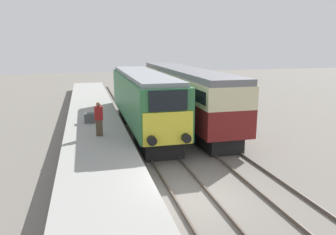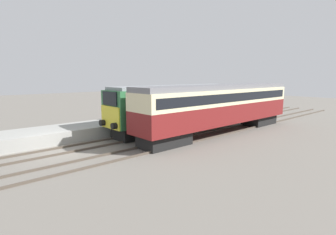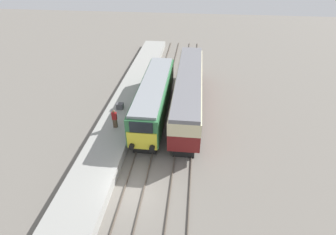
# 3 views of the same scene
# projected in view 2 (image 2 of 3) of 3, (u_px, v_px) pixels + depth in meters

# --- Properties ---
(ground_plane) EXTENTS (120.00, 120.00, 0.00)m
(ground_plane) POSITION_uv_depth(u_px,v_px,m) (58.00, 152.00, 16.58)
(ground_plane) COLOR slate
(platform_left) EXTENTS (3.50, 50.00, 0.90)m
(platform_left) POSITION_uv_depth(u_px,v_px,m) (133.00, 123.00, 24.21)
(platform_left) COLOR gray
(platform_left) RESTS_ON ground_plane
(rails_near_track) EXTENTS (1.51, 60.00, 0.14)m
(rails_near_track) POSITION_uv_depth(u_px,v_px,m) (125.00, 139.00, 19.86)
(rails_near_track) COLOR #4C4238
(rails_near_track) RESTS_ON ground_plane
(rails_far_track) EXTENTS (1.50, 60.00, 0.14)m
(rails_far_track) POSITION_uv_depth(u_px,v_px,m) (153.00, 148.00, 17.36)
(rails_far_track) COLOR #4C4238
(rails_far_track) RESTS_ON ground_plane
(locomotive) EXTENTS (2.70, 13.78, 3.98)m
(locomotive) POSITION_uv_depth(u_px,v_px,m) (177.00, 105.00, 23.14)
(locomotive) COLOR black
(locomotive) RESTS_ON ground_plane
(passenger_carriage) EXTENTS (2.75, 16.92, 4.07)m
(passenger_carriage) POSITION_uv_depth(u_px,v_px,m) (221.00, 104.00, 21.78)
(passenger_carriage) COLOR black
(passenger_carriage) RESTS_ON ground_plane
(person_on_platform) EXTENTS (0.44, 0.26, 1.86)m
(person_on_platform) POSITION_uv_depth(u_px,v_px,m) (122.00, 110.00, 23.05)
(person_on_platform) COLOR #473828
(person_on_platform) RESTS_ON platform_left
(luggage_crate) EXTENTS (0.70, 0.56, 0.60)m
(luggage_crate) POSITION_uv_depth(u_px,v_px,m) (149.00, 113.00, 25.64)
(luggage_crate) COLOR #4C4C51
(luggage_crate) RESTS_ON platform_left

